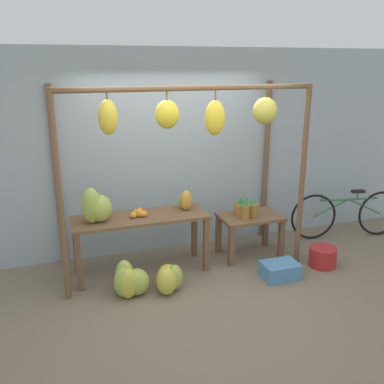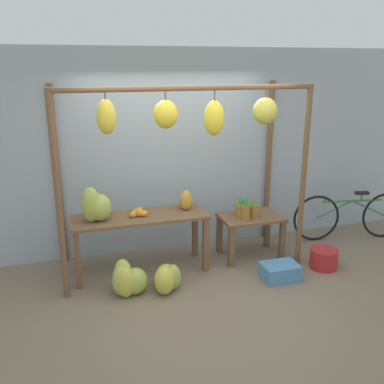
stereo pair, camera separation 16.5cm
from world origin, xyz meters
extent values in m
plane|color=#756651|center=(0.00, 0.00, 0.00)|extent=(20.00, 20.00, 0.00)
cube|color=#99A8B2|center=(0.00, 1.41, 1.40)|extent=(8.00, 0.08, 2.80)
cylinder|color=brown|center=(-1.50, 0.35, 1.18)|extent=(0.07, 0.07, 2.36)
cylinder|color=brown|center=(1.50, 0.35, 1.18)|extent=(0.07, 0.07, 2.36)
cylinder|color=brown|center=(-1.50, 1.32, 1.18)|extent=(0.07, 0.07, 2.36)
cylinder|color=brown|center=(1.50, 1.32, 1.18)|extent=(0.07, 0.07, 2.36)
cylinder|color=brown|center=(0.00, 0.35, 2.33)|extent=(2.99, 0.06, 0.06)
cylinder|color=brown|center=(-0.93, 0.35, 2.26)|extent=(0.02, 0.02, 0.07)
ellipsoid|color=gold|center=(-0.93, 0.35, 2.04)|extent=(0.21, 0.19, 0.37)
cylinder|color=brown|center=(-0.29, 0.35, 2.25)|extent=(0.02, 0.02, 0.09)
ellipsoid|color=yellow|center=(-0.29, 0.35, 2.05)|extent=(0.27, 0.24, 0.31)
cylinder|color=brown|center=(0.28, 0.35, 2.24)|extent=(0.02, 0.02, 0.11)
ellipsoid|color=yellow|center=(0.28, 0.35, 1.99)|extent=(0.24, 0.21, 0.40)
cylinder|color=brown|center=(0.91, 0.35, 2.25)|extent=(0.02, 0.02, 0.09)
ellipsoid|color=gold|center=(0.91, 0.35, 2.05)|extent=(0.29, 0.27, 0.31)
cube|color=brown|center=(-0.55, 0.74, 0.74)|extent=(1.69, 0.57, 0.04)
cube|color=brown|center=(-1.35, 0.50, 0.36)|extent=(0.07, 0.07, 0.72)
cube|color=brown|center=(0.24, 0.50, 0.36)|extent=(0.07, 0.07, 0.72)
cube|color=brown|center=(-1.35, 0.97, 0.36)|extent=(0.07, 0.07, 0.72)
cube|color=brown|center=(0.24, 0.97, 0.36)|extent=(0.07, 0.07, 0.72)
cube|color=brown|center=(0.98, 0.75, 0.57)|extent=(0.84, 0.55, 0.04)
cube|color=brown|center=(0.61, 0.52, 0.28)|extent=(0.07, 0.07, 0.55)
cube|color=brown|center=(1.35, 0.52, 0.28)|extent=(0.07, 0.07, 0.55)
cube|color=brown|center=(0.61, 0.97, 0.28)|extent=(0.07, 0.07, 0.55)
cube|color=brown|center=(1.35, 0.97, 0.28)|extent=(0.07, 0.07, 0.55)
ellipsoid|color=#9EB247|center=(-1.04, 0.71, 0.93)|extent=(0.39, 0.39, 0.33)
ellipsoid|color=#9EB247|center=(-1.14, 0.69, 0.98)|extent=(0.26, 0.24, 0.43)
sphere|color=orange|center=(-0.57, 0.75, 0.79)|extent=(0.07, 0.07, 0.07)
sphere|color=orange|center=(-0.54, 0.82, 0.80)|extent=(0.08, 0.08, 0.08)
sphere|color=orange|center=(-0.57, 0.72, 0.80)|extent=(0.07, 0.07, 0.07)
sphere|color=orange|center=(-0.60, 0.78, 0.80)|extent=(0.08, 0.08, 0.08)
sphere|color=orange|center=(-0.55, 0.74, 0.80)|extent=(0.08, 0.08, 0.08)
sphere|color=orange|center=(-0.53, 0.70, 0.80)|extent=(0.09, 0.09, 0.09)
sphere|color=orange|center=(-0.56, 0.73, 0.81)|extent=(0.09, 0.09, 0.09)
sphere|color=orange|center=(-0.64, 0.69, 0.80)|extent=(0.08, 0.08, 0.08)
sphere|color=orange|center=(-0.50, 0.70, 0.80)|extent=(0.08, 0.08, 0.08)
cylinder|color=olive|center=(0.89, 0.76, 0.67)|extent=(0.13, 0.13, 0.16)
cone|color=#428442|center=(0.89, 0.76, 0.80)|extent=(0.09, 0.09, 0.09)
cylinder|color=olive|center=(0.84, 0.63, 0.69)|extent=(0.12, 0.12, 0.20)
cone|color=#337538|center=(0.84, 0.63, 0.86)|extent=(0.08, 0.08, 0.14)
cylinder|color=#A3702D|center=(0.83, 0.74, 0.68)|extent=(0.12, 0.12, 0.17)
cone|color=#337538|center=(0.83, 0.74, 0.83)|extent=(0.09, 0.09, 0.13)
cylinder|color=olive|center=(0.99, 0.70, 0.68)|extent=(0.15, 0.15, 0.18)
cone|color=#337538|center=(0.99, 0.70, 0.81)|extent=(0.10, 0.10, 0.08)
cylinder|color=#A3702D|center=(0.86, 0.87, 0.67)|extent=(0.12, 0.12, 0.17)
cone|color=#428442|center=(0.86, 0.87, 0.80)|extent=(0.08, 0.08, 0.08)
ellipsoid|color=#9EB247|center=(-0.73, 0.19, 0.16)|extent=(0.33, 0.31, 0.32)
ellipsoid|color=#9EB247|center=(-0.86, 0.25, 0.21)|extent=(0.31, 0.32, 0.43)
ellipsoid|color=#9EB247|center=(-0.88, 0.19, 0.19)|extent=(0.31, 0.32, 0.38)
ellipsoid|color=gold|center=(-0.84, 0.14, 0.19)|extent=(0.25, 0.24, 0.37)
ellipsoid|color=#9EB247|center=(-0.28, 0.16, 0.16)|extent=(0.26, 0.27, 0.32)
ellipsoid|color=gold|center=(-0.34, 0.23, 0.15)|extent=(0.31, 0.34, 0.29)
ellipsoid|color=gold|center=(-0.40, 0.09, 0.17)|extent=(0.29, 0.31, 0.34)
cube|color=#4C84B2|center=(1.06, 0.02, 0.10)|extent=(0.45, 0.32, 0.20)
cylinder|color=#AD2323|center=(1.76, 0.13, 0.13)|extent=(0.36, 0.36, 0.26)
torus|color=black|center=(3.22, 0.77, 0.36)|extent=(0.71, 0.16, 0.71)
torus|color=black|center=(2.15, 0.96, 0.36)|extent=(0.71, 0.16, 0.71)
cylinder|color=#337042|center=(2.69, 0.87, 0.61)|extent=(0.92, 0.19, 0.03)
cylinder|color=#337042|center=(2.95, 0.82, 0.48)|extent=(0.55, 0.13, 0.28)
cylinder|color=#337042|center=(2.42, 0.91, 0.48)|extent=(0.55, 0.13, 0.28)
cylinder|color=#337042|center=(2.82, 0.84, 0.66)|extent=(0.02, 0.02, 0.10)
cube|color=black|center=(2.82, 0.84, 0.73)|extent=(0.21, 0.11, 0.04)
cylinder|color=#337042|center=(2.26, 0.94, 0.66)|extent=(0.02, 0.02, 0.10)
ellipsoid|color=gold|center=(0.07, 0.78, 0.89)|extent=(0.19, 0.18, 0.27)
ellipsoid|color=#93A33D|center=(0.06, 0.85, 0.87)|extent=(0.18, 0.19, 0.21)
camera|label=1|loc=(-1.54, -4.22, 2.59)|focal=40.00mm
camera|label=2|loc=(-1.38, -4.27, 2.59)|focal=40.00mm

